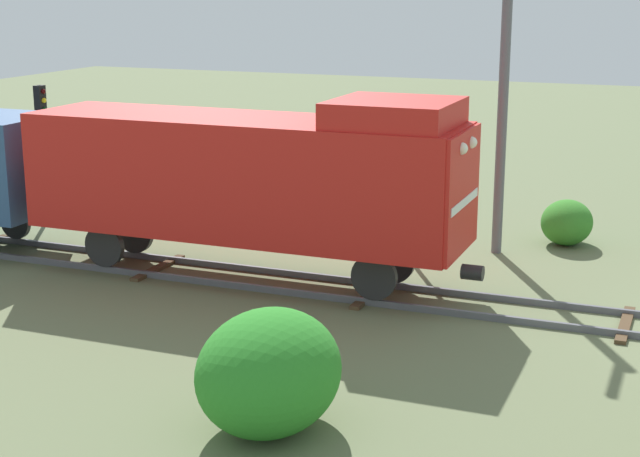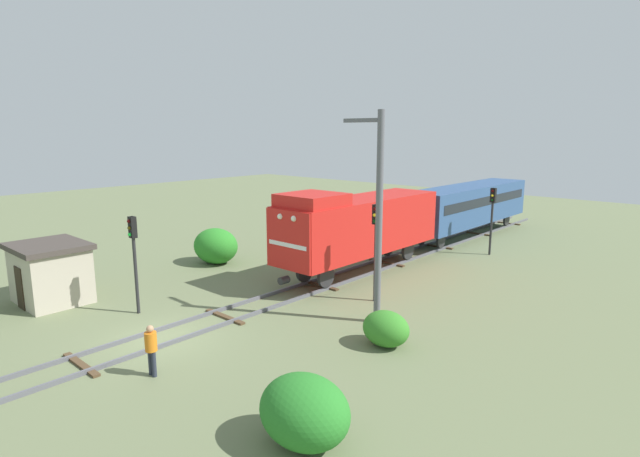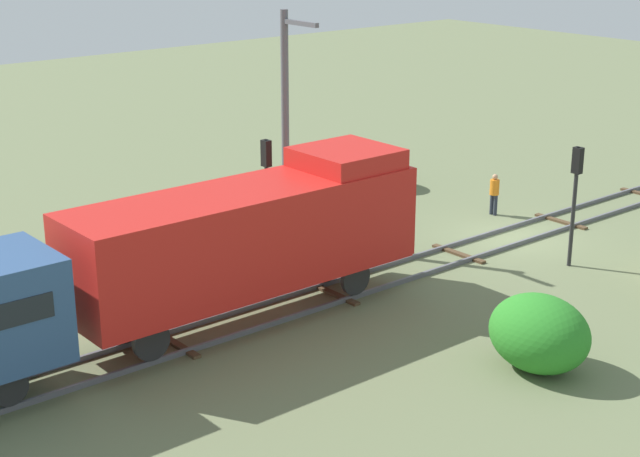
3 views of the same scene
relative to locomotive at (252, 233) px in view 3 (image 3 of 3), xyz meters
The scene contains 10 objects.
ground_plane 12.35m from the locomotive, 90.00° to the right, with size 106.67×106.67×0.00m, color #66704C.
railway_track 12.33m from the locomotive, 90.00° to the right, with size 2.40×71.11×0.16m.
locomotive is the anchor object (origin of this frame).
traffic_signal_near 11.68m from the locomotive, 105.90° to the right, with size 0.32×0.34×4.22m.
traffic_signal_mid 4.61m from the locomotive, 42.35° to the right, with size 0.32×0.34×4.50m.
worker_near_track 14.05m from the locomotive, 80.08° to the right, with size 0.38×0.38×1.70m.
catenary_mast 7.34m from the locomotive, 46.13° to the right, with size 1.94×0.28×8.53m.
bush_near 9.73m from the locomotive, 45.91° to the right, with size 1.79×1.47×1.30m, color #347D26.
bush_far 8.71m from the locomotive, 152.51° to the right, with size 2.89×2.36×2.10m, color #2A8226.
bush_back 15.67m from the locomotive, 56.95° to the right, with size 2.47×2.02×1.79m, color #277626.
Camera 3 is at (-22.26, 27.91, 11.91)m, focal length 55.00 mm.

